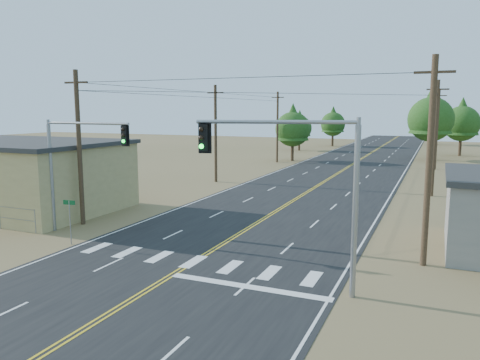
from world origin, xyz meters
The scene contains 17 objects.
ground centered at (0.00, 0.00, 0.00)m, with size 220.00×220.00×0.00m, color olive.
road centered at (0.00, 30.00, 0.01)m, with size 15.00×200.00×0.02m, color black.
utility_pole_left_near centered at (-10.50, 12.00, 5.12)m, with size 1.80×0.30×10.00m.
utility_pole_left_mid centered at (-10.50, 32.00, 5.12)m, with size 1.80×0.30×10.00m.
utility_pole_left_far centered at (-10.50, 52.00, 5.12)m, with size 1.80×0.30×10.00m.
utility_pole_right_near centered at (10.50, 12.00, 5.12)m, with size 1.80×0.30×10.00m.
utility_pole_right_mid centered at (10.50, 32.00, 5.12)m, with size 1.80×0.30×10.00m.
utility_pole_right_far centered at (10.50, 52.00, 5.12)m, with size 1.80×0.30×10.00m.
signal_mast_left centered at (-9.18, 9.91, 4.71)m, with size 6.24×0.67×6.91m.
signal_mast_right centered at (6.17, 6.24, 4.92)m, with size 6.32×1.85×7.22m.
street_sign centered at (-7.80, 8.00, 1.70)m, with size 0.75×0.11×2.53m.
tree_left_near centered at (-9.00, 54.55, 5.18)m, with size 5.08×5.08×8.46m.
tree_left_mid centered at (-13.02, 72.20, 4.57)m, with size 4.49×4.49×7.48m.
tree_left_far centered at (-9.54, 84.90, 5.04)m, with size 4.94×4.94×8.24m.
tree_right_near centered at (9.48, 63.84, 6.74)m, with size 6.61×6.61×11.01m.
tree_right_mid centered at (14.00, 72.64, 5.84)m, with size 5.73×5.73×9.54m.
tree_right_far centered at (10.14, 97.85, 6.66)m, with size 6.53×6.53×10.88m.
Camera 1 is at (10.90, -11.63, 7.50)m, focal length 35.00 mm.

